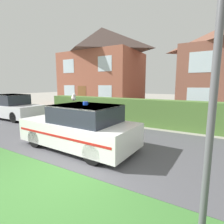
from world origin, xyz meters
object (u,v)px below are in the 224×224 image
cat (74,98)px  house_left (102,67)px  police_car (80,127)px  wheelie_bin (92,107)px  neighbour_car_near (13,107)px  street_lamp (221,15)px

cat → house_left: size_ratio=0.03×
police_car → wheelie_bin: 7.01m
neighbour_car_near → house_left: 9.94m
house_left → street_lamp: bearing=-51.5°
street_lamp → cat: bearing=155.8°
police_car → house_left: house_left is taller
cat → neighbour_car_near: (-7.09, 1.92, -1.01)m
cat → house_left: 13.08m
police_car → neighbour_car_near: police_car is taller
police_car → cat: (-0.26, 0.01, 1.03)m
cat → street_lamp: street_lamp is taller
cat → house_left: house_left is taller
neighbour_car_near → street_lamp: street_lamp is taller
house_left → wheelie_bin: bearing=-63.9°
police_car → wheelie_bin: bearing=-54.3°
cat → wheelie_bin: bearing=149.5°
police_car → house_left: (-6.53, 11.25, 3.35)m
house_left → street_lamp: 16.83m
cat → house_left: bearing=146.8°
neighbour_car_near → street_lamp: bearing=-20.1°
house_left → neighbour_car_near: bearing=-95.1°
neighbour_car_near → police_car: bearing=-16.1°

